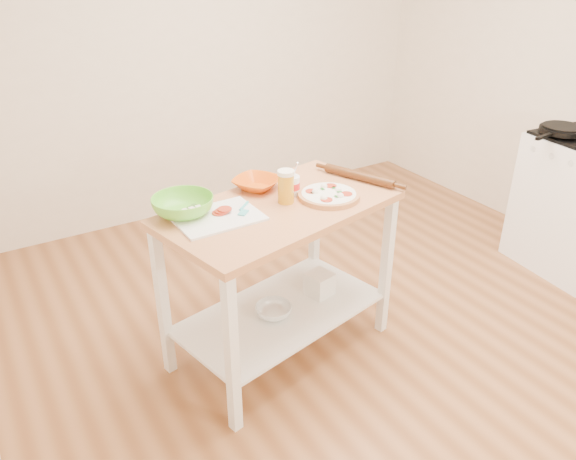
% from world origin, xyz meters
% --- Properties ---
extents(room_shell, '(4.04, 4.54, 2.74)m').
position_xyz_m(room_shell, '(0.00, 0.00, 1.35)').
color(room_shell, '#9D633A').
rests_on(room_shell, ground).
extents(prep_island, '(1.31, 0.89, 0.90)m').
position_xyz_m(prep_island, '(-0.53, 0.22, 0.65)').
color(prep_island, tan).
rests_on(prep_island, ground).
extents(skillet, '(0.45, 0.29, 0.03)m').
position_xyz_m(skillet, '(1.56, 0.13, 0.97)').
color(skillet, black).
rests_on(skillet, gas_stove).
extents(pizza, '(0.32, 0.32, 0.05)m').
position_xyz_m(pizza, '(-0.26, 0.17, 0.92)').
color(pizza, tan).
rests_on(pizza, prep_island).
extents(cutting_board, '(0.40, 0.31, 0.04)m').
position_xyz_m(cutting_board, '(-0.86, 0.25, 0.91)').
color(cutting_board, white).
rests_on(cutting_board, prep_island).
extents(spatula, '(0.11, 0.13, 0.01)m').
position_xyz_m(spatula, '(-0.72, 0.25, 0.92)').
color(spatula, '#44BEC2').
rests_on(spatula, cutting_board).
extents(knife, '(0.24, 0.16, 0.01)m').
position_xyz_m(knife, '(-0.97, 0.37, 0.92)').
color(knife, silver).
rests_on(knife, cutting_board).
extents(orange_bowl, '(0.32, 0.32, 0.06)m').
position_xyz_m(orange_bowl, '(-0.52, 0.47, 0.93)').
color(orange_bowl, '#D9560D').
rests_on(orange_bowl, prep_island).
extents(green_bowl, '(0.39, 0.39, 0.09)m').
position_xyz_m(green_bowl, '(-0.98, 0.37, 0.95)').
color(green_bowl, '#67CB35').
rests_on(green_bowl, prep_island).
extents(beer_pint, '(0.09, 0.09, 0.17)m').
position_xyz_m(beer_pint, '(-0.48, 0.24, 0.99)').
color(beer_pint, orange).
rests_on(beer_pint, prep_island).
extents(yogurt_tub, '(0.08, 0.08, 0.18)m').
position_xyz_m(yogurt_tub, '(-0.40, 0.31, 0.95)').
color(yogurt_tub, white).
rests_on(yogurt_tub, prep_island).
extents(rolling_pin, '(0.21, 0.41, 0.05)m').
position_xyz_m(rolling_pin, '(0.01, 0.27, 0.92)').
color(rolling_pin, '#532D12').
rests_on(rolling_pin, prep_island).
extents(shelf_glass_bowl, '(0.26, 0.26, 0.06)m').
position_xyz_m(shelf_glass_bowl, '(-0.58, 0.20, 0.29)').
color(shelf_glass_bowl, silver).
rests_on(shelf_glass_bowl, prep_island).
extents(shelf_bin, '(0.16, 0.16, 0.13)m').
position_xyz_m(shelf_bin, '(-0.25, 0.25, 0.33)').
color(shelf_bin, white).
rests_on(shelf_bin, prep_island).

